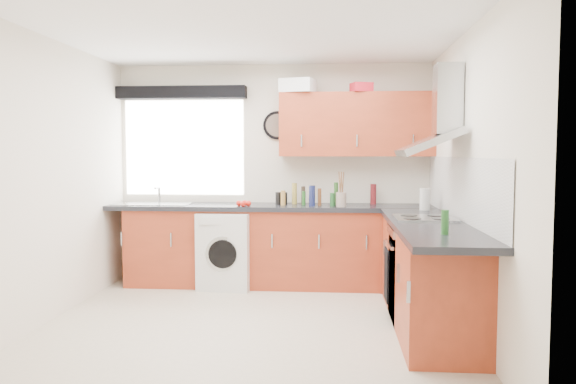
# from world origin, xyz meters

# --- Properties ---
(ground_plane) EXTENTS (3.60, 3.60, 0.00)m
(ground_plane) POSITION_xyz_m (0.00, 0.00, 0.00)
(ground_plane) COLOR beige
(ceiling) EXTENTS (3.60, 3.60, 0.02)m
(ceiling) POSITION_xyz_m (0.00, 0.00, 2.50)
(ceiling) COLOR white
(ceiling) RESTS_ON wall_back
(wall_back) EXTENTS (3.60, 0.02, 2.50)m
(wall_back) POSITION_xyz_m (0.00, 1.80, 1.25)
(wall_back) COLOR silver
(wall_back) RESTS_ON ground_plane
(wall_front) EXTENTS (3.60, 0.02, 2.50)m
(wall_front) POSITION_xyz_m (0.00, -1.80, 1.25)
(wall_front) COLOR silver
(wall_front) RESTS_ON ground_plane
(wall_left) EXTENTS (0.02, 3.60, 2.50)m
(wall_left) POSITION_xyz_m (-1.80, 0.00, 1.25)
(wall_left) COLOR silver
(wall_left) RESTS_ON ground_plane
(wall_right) EXTENTS (0.02, 3.60, 2.50)m
(wall_right) POSITION_xyz_m (1.80, 0.00, 1.25)
(wall_right) COLOR silver
(wall_right) RESTS_ON ground_plane
(window) EXTENTS (1.40, 0.02, 1.10)m
(window) POSITION_xyz_m (-1.05, 1.79, 1.55)
(window) COLOR silver
(window) RESTS_ON wall_back
(window_blind) EXTENTS (1.50, 0.18, 0.14)m
(window_blind) POSITION_xyz_m (-1.05, 1.70, 2.18)
(window_blind) COLOR black
(window_blind) RESTS_ON wall_back
(splashback) EXTENTS (0.01, 3.00, 0.54)m
(splashback) POSITION_xyz_m (1.79, 0.30, 1.18)
(splashback) COLOR white
(splashback) RESTS_ON wall_right
(base_cab_back) EXTENTS (3.00, 0.58, 0.86)m
(base_cab_back) POSITION_xyz_m (-0.10, 1.51, 0.43)
(base_cab_back) COLOR maroon
(base_cab_back) RESTS_ON ground_plane
(base_cab_corner) EXTENTS (0.60, 0.60, 0.86)m
(base_cab_corner) POSITION_xyz_m (1.50, 1.50, 0.43)
(base_cab_corner) COLOR maroon
(base_cab_corner) RESTS_ON ground_plane
(base_cab_right) EXTENTS (0.58, 2.10, 0.86)m
(base_cab_right) POSITION_xyz_m (1.51, 0.15, 0.43)
(base_cab_right) COLOR maroon
(base_cab_right) RESTS_ON ground_plane
(worktop_back) EXTENTS (3.60, 0.62, 0.05)m
(worktop_back) POSITION_xyz_m (0.00, 1.50, 0.89)
(worktop_back) COLOR black
(worktop_back) RESTS_ON base_cab_back
(worktop_right) EXTENTS (0.62, 2.42, 0.05)m
(worktop_right) POSITION_xyz_m (1.50, 0.00, 0.89)
(worktop_right) COLOR black
(worktop_right) RESTS_ON base_cab_right
(sink) EXTENTS (0.84, 0.46, 0.10)m
(sink) POSITION_xyz_m (-1.33, 1.50, 0.95)
(sink) COLOR #A2A7AB
(sink) RESTS_ON worktop_back
(oven) EXTENTS (0.56, 0.58, 0.85)m
(oven) POSITION_xyz_m (1.50, 0.30, 0.42)
(oven) COLOR black
(oven) RESTS_ON ground_plane
(hob_plate) EXTENTS (0.52, 0.52, 0.01)m
(hob_plate) POSITION_xyz_m (1.50, 0.30, 0.92)
(hob_plate) COLOR #A2A7AB
(hob_plate) RESTS_ON worktop_right
(extractor_hood) EXTENTS (0.52, 0.78, 0.66)m
(extractor_hood) POSITION_xyz_m (1.60, 0.30, 1.77)
(extractor_hood) COLOR #A2A7AB
(extractor_hood) RESTS_ON wall_right
(upper_cabinets) EXTENTS (1.70, 0.35, 0.70)m
(upper_cabinets) POSITION_xyz_m (0.95, 1.62, 1.80)
(upper_cabinets) COLOR maroon
(upper_cabinets) RESTS_ON wall_back
(washing_machine) EXTENTS (0.61, 0.60, 0.84)m
(washing_machine) POSITION_xyz_m (-0.47, 1.40, 0.42)
(washing_machine) COLOR silver
(washing_machine) RESTS_ON ground_plane
(wall_clock) EXTENTS (0.33, 0.04, 0.33)m
(wall_clock) POSITION_xyz_m (0.05, 1.76, 1.80)
(wall_clock) COLOR black
(wall_clock) RESTS_ON wall_back
(casserole) EXTENTS (0.41, 0.34, 0.15)m
(casserole) POSITION_xyz_m (0.30, 1.54, 2.22)
(casserole) COLOR silver
(casserole) RESTS_ON upper_cabinets
(storage_box) EXTENTS (0.26, 0.24, 0.10)m
(storage_box) POSITION_xyz_m (1.00, 1.52, 2.20)
(storage_box) COLOR #B51723
(storage_box) RESTS_ON upper_cabinets
(utensil_pot) EXTENTS (0.11, 0.11, 0.15)m
(utensil_pot) POSITION_xyz_m (0.78, 1.35, 0.99)
(utensil_pot) COLOR gray
(utensil_pot) RESTS_ON worktop_back
(kitchen_roll) EXTENTS (0.12, 0.12, 0.22)m
(kitchen_roll) POSITION_xyz_m (1.62, 1.05, 1.02)
(kitchen_roll) COLOR silver
(kitchen_roll) RESTS_ON worktop_right
(tomato_cluster) EXTENTS (0.18, 0.18, 0.06)m
(tomato_cluster) POSITION_xyz_m (-0.27, 1.30, 0.94)
(tomato_cluster) COLOR red
(tomato_cluster) RESTS_ON worktop_back
(jar_0) EXTENTS (0.05, 0.05, 0.14)m
(jar_0) POSITION_xyz_m (0.69, 1.42, 0.98)
(jar_0) COLOR #1C5021
(jar_0) RESTS_ON worktop_back
(jar_1) EXTENTS (0.04, 0.04, 0.15)m
(jar_1) POSITION_xyz_m (0.37, 1.50, 0.99)
(jar_1) COLOR #22561F
(jar_1) RESTS_ON worktop_back
(jar_2) EXTENTS (0.05, 0.05, 0.20)m
(jar_2) POSITION_xyz_m (0.36, 1.60, 1.01)
(jar_2) COLOR black
(jar_2) RESTS_ON worktop_back
(jar_3) EXTENTS (0.06, 0.06, 0.14)m
(jar_3) POSITION_xyz_m (0.08, 1.52, 0.98)
(jar_3) COLOR black
(jar_3) RESTS_ON worktop_back
(jar_4) EXTENTS (0.04, 0.04, 0.13)m
(jar_4) POSITION_xyz_m (0.16, 1.59, 0.98)
(jar_4) COLOR black
(jar_4) RESTS_ON worktop_back
(jar_5) EXTENTS (0.05, 0.05, 0.25)m
(jar_5) POSITION_xyz_m (0.73, 1.50, 1.04)
(jar_5) COLOR #234B1B
(jar_5) RESTS_ON worktop_back
(jar_6) EXTENTS (0.07, 0.07, 0.23)m
(jar_6) POSITION_xyz_m (1.15, 1.68, 1.02)
(jar_6) COLOR maroon
(jar_6) RESTS_ON worktop_back
(jar_7) EXTENTS (0.04, 0.04, 0.10)m
(jar_7) POSITION_xyz_m (0.82, 1.61, 0.96)
(jar_7) COLOR #1E174F
(jar_7) RESTS_ON worktop_back
(jar_8) EXTENTS (0.04, 0.04, 0.19)m
(jar_8) POSITION_xyz_m (0.55, 1.45, 1.01)
(jar_8) COLOR brown
(jar_8) RESTS_ON worktop_back
(jar_9) EXTENTS (0.06, 0.06, 0.24)m
(jar_9) POSITION_xyz_m (0.26, 1.63, 1.03)
(jar_9) COLOR olive
(jar_9) RESTS_ON worktop_back
(jar_10) EXTENTS (0.05, 0.05, 0.16)m
(jar_10) POSITION_xyz_m (0.14, 1.46, 0.99)
(jar_10) COLOR #A67A39
(jar_10) RESTS_ON worktop_back
(jar_11) EXTENTS (0.07, 0.07, 0.22)m
(jar_11) POSITION_xyz_m (0.47, 1.40, 1.02)
(jar_11) COLOR #141A44
(jar_11) RESTS_ON worktop_back
(bottle_0) EXTENTS (0.06, 0.06, 0.17)m
(bottle_0) POSITION_xyz_m (1.49, -0.66, 1.00)
(bottle_0) COLOR #205920
(bottle_0) RESTS_ON worktop_right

